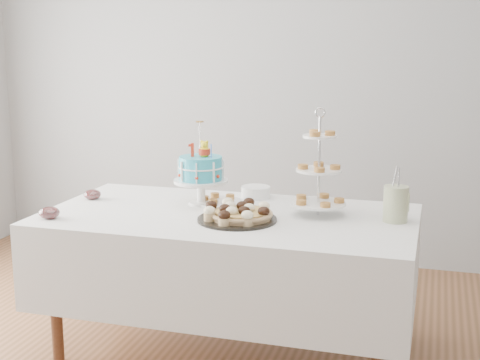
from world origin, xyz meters
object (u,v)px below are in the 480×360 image
(cupcake_tray, at_px, (237,212))
(jam_bowl_a, at_px, (49,213))
(birthday_cake, at_px, (201,182))
(pie, at_px, (241,215))
(jam_bowl_b, at_px, (92,195))
(plate_stack, at_px, (256,192))
(pastry_plate, at_px, (218,200))
(utensil_pitcher, at_px, (396,202))
(table, at_px, (229,256))
(tiered_stand, at_px, (319,171))

(cupcake_tray, relative_size, jam_bowl_a, 3.84)
(birthday_cake, bearing_deg, jam_bowl_a, -150.81)
(pie, bearing_deg, jam_bowl_b, 167.50)
(birthday_cake, relative_size, plate_stack, 2.74)
(pastry_plate, xyz_separation_m, utensil_pitcher, (0.97, -0.12, 0.08))
(cupcake_tray, xyz_separation_m, pastry_plate, (-0.21, 0.33, -0.03))
(pie, distance_m, plate_stack, 0.52)
(birthday_cake, distance_m, utensil_pitcher, 1.05)
(plate_stack, xyz_separation_m, pastry_plate, (-0.16, -0.19, -0.01))
(table, distance_m, birthday_cake, 0.43)
(birthday_cake, bearing_deg, jam_bowl_b, 176.23)
(utensil_pitcher, bearing_deg, plate_stack, 175.54)
(table, relative_size, cupcake_tray, 4.81)
(cupcake_tray, height_order, jam_bowl_b, cupcake_tray)
(birthday_cake, height_order, jam_bowl_a, birthday_cake)
(tiered_stand, relative_size, utensil_pitcher, 2.03)
(pie, bearing_deg, pastry_plate, 125.07)
(pie, xyz_separation_m, pastry_plate, (-0.23, 0.32, -0.01))
(utensil_pitcher, bearing_deg, tiered_stand, -166.39)
(cupcake_tray, relative_size, jam_bowl_b, 4.14)
(pie, relative_size, utensil_pitcher, 1.16)
(jam_bowl_a, bearing_deg, table, 22.46)
(table, bearing_deg, pastry_plate, 120.75)
(birthday_cake, distance_m, plate_stack, 0.36)
(birthday_cake, height_order, jam_bowl_b, birthday_cake)
(jam_bowl_b, distance_m, utensil_pitcher, 1.68)
(tiered_stand, bearing_deg, cupcake_tray, -147.90)
(pie, distance_m, jam_bowl_a, 0.97)
(pastry_plate, distance_m, jam_bowl_b, 0.72)
(birthday_cake, relative_size, jam_bowl_a, 4.40)
(pastry_plate, relative_size, jam_bowl_b, 2.78)
(jam_bowl_b, bearing_deg, tiered_stand, 0.82)
(birthday_cake, height_order, pastry_plate, birthday_cake)
(table, bearing_deg, birthday_cake, 143.20)
(pastry_plate, distance_m, utensil_pitcher, 0.98)
(jam_bowl_b, xyz_separation_m, utensil_pitcher, (1.68, -0.00, 0.07))
(cupcake_tray, bearing_deg, jam_bowl_b, 167.08)
(jam_bowl_b, bearing_deg, pastry_plate, 9.15)
(cupcake_tray, xyz_separation_m, pie, (0.02, 0.00, -0.02))
(pie, height_order, tiered_stand, tiered_stand)
(birthday_cake, distance_m, tiered_stand, 0.66)
(jam_bowl_b, bearing_deg, jam_bowl_a, -90.00)
(cupcake_tray, xyz_separation_m, tiered_stand, (0.37, 0.23, 0.19))
(pastry_plate, bearing_deg, utensil_pitcher, -6.84)
(cupcake_tray, height_order, tiered_stand, tiered_stand)
(pastry_plate, height_order, jam_bowl_a, jam_bowl_a)
(tiered_stand, bearing_deg, jam_bowl_a, -160.35)
(pie, bearing_deg, birthday_cake, 138.97)
(cupcake_tray, xyz_separation_m, jam_bowl_b, (-0.92, 0.21, -0.02))
(plate_stack, distance_m, jam_bowl_b, 0.93)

